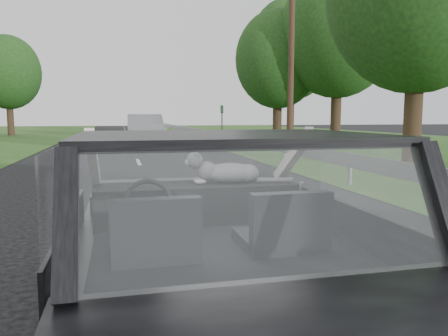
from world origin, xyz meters
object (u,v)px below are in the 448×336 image
other_car (145,130)px  utility_pole (291,62)px  highway_sign (222,122)px  cat (230,172)px  subject_car (212,238)px

other_car → utility_pole: 8.27m
highway_sign → utility_pole: size_ratio=0.30×
cat → highway_sign: size_ratio=0.27×
subject_car → other_car: 20.03m
utility_pole → other_car: bearing=141.3°
cat → other_car: (0.41, 19.41, -0.27)m
highway_sign → subject_car: bearing=-79.7°
subject_car → other_car: size_ratio=0.80×
other_car → utility_pole: bearing=-38.4°
subject_car → highway_sign: size_ratio=1.75×
subject_car → highway_sign: highway_sign is taller
cat → utility_pole: bearing=70.6°
highway_sign → utility_pole: bearing=-65.0°
cat → other_car: 19.41m
cat → utility_pole: size_ratio=0.08×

